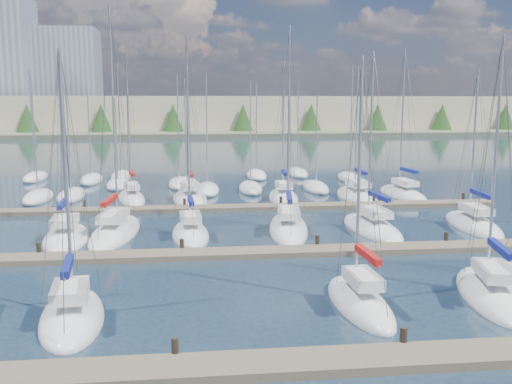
{
  "coord_description": "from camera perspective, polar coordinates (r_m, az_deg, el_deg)",
  "views": [
    {
      "loc": [
        -3.31,
        -15.45,
        8.75
      ],
      "look_at": [
        0.0,
        14.0,
        4.0
      ],
      "focal_mm": 40.0,
      "sensor_mm": 36.0,
      "label": 1
    }
  ],
  "objects": [
    {
      "name": "ground",
      "position": [
        76.03,
        -3.88,
        2.47
      ],
      "size": [
        400.0,
        400.0,
        0.0
      ],
      "primitive_type": "plane",
      "color": "#223545",
      "rests_on": "ground"
    },
    {
      "name": "dock_near",
      "position": [
        19.74,
        4.06,
        -16.73
      ],
      "size": [
        44.0,
        1.93,
        1.1
      ],
      "color": "#6B5E4C",
      "rests_on": "ground"
    },
    {
      "name": "dock_mid",
      "position": [
        32.78,
        -0.4,
        -6.1
      ],
      "size": [
        44.0,
        1.93,
        1.1
      ],
      "color": "#6B5E4C",
      "rests_on": "ground"
    },
    {
      "name": "dock_far",
      "position": [
        46.39,
        -2.21,
        -1.58
      ],
      "size": [
        44.0,
        1.93,
        1.1
      ],
      "color": "#6B5E4C",
      "rests_on": "ground"
    },
    {
      "name": "sailboat_k",
      "position": [
        39.03,
        3.25,
        -3.59
      ],
      "size": [
        3.87,
        9.87,
        14.42
      ],
      "rotation": [
        0.0,
        0.0,
        -0.13
      ],
      "color": "white",
      "rests_on": "ground"
    },
    {
      "name": "sailboat_p",
      "position": [
        51.35,
        2.75,
        -0.51
      ],
      "size": [
        2.98,
        7.72,
        12.98
      ],
      "rotation": [
        0.0,
        0.0,
        -0.06
      ],
      "color": "white",
      "rests_on": "ground"
    },
    {
      "name": "sailboat_c",
      "position": [
        24.58,
        -17.91,
        -11.75
      ],
      "size": [
        3.3,
        6.95,
        11.48
      ],
      "rotation": [
        0.0,
        0.0,
        0.12
      ],
      "color": "white",
      "rests_on": "ground"
    },
    {
      "name": "sailboat_r",
      "position": [
        54.74,
        14.46,
        -0.19
      ],
      "size": [
        3.16,
        8.85,
        14.17
      ],
      "rotation": [
        0.0,
        0.0,
        0.07
      ],
      "color": "white",
      "rests_on": "ground"
    },
    {
      "name": "sailboat_l",
      "position": [
        39.81,
        11.51,
        -3.52
      ],
      "size": [
        3.3,
        8.6,
        12.79
      ],
      "rotation": [
        0.0,
        0.0,
        0.07
      ],
      "color": "white",
      "rests_on": "ground"
    },
    {
      "name": "sailboat_h",
      "position": [
        38.12,
        -18.44,
        -4.37
      ],
      "size": [
        3.36,
        7.46,
        12.36
      ],
      "rotation": [
        0.0,
        0.0,
        0.08
      ],
      "color": "white",
      "rests_on": "ground"
    },
    {
      "name": "sailboat_d",
      "position": [
        25.33,
        10.32,
        -10.79
      ],
      "size": [
        2.32,
        6.78,
        11.35
      ],
      "rotation": [
        0.0,
        0.0,
        0.03
      ],
      "color": "white",
      "rests_on": "ground"
    },
    {
      "name": "sailboat_q",
      "position": [
        52.98,
        10.04,
        -0.36
      ],
      "size": [
        3.33,
        8.85,
        12.63
      ],
      "rotation": [
        0.0,
        0.0,
        -0.03
      ],
      "color": "white",
      "rests_on": "ground"
    },
    {
      "name": "sailboat_n",
      "position": [
        51.81,
        -12.32,
        -0.61
      ],
      "size": [
        3.53,
        7.61,
        13.38
      ],
      "rotation": [
        0.0,
        0.0,
        0.19
      ],
      "color": "white",
      "rests_on": "ground"
    },
    {
      "name": "sailboat_j",
      "position": [
        37.48,
        -6.57,
        -4.17
      ],
      "size": [
        2.79,
        6.91,
        11.69
      ],
      "rotation": [
        0.0,
        0.0,
        0.06
      ],
      "color": "white",
      "rests_on": "ground"
    },
    {
      "name": "sailboat_i",
      "position": [
        38.94,
        -13.88,
        -3.86
      ],
      "size": [
        3.54,
        9.88,
        15.57
      ],
      "rotation": [
        0.0,
        0.0,
        -0.08
      ],
      "color": "white",
      "rests_on": "ground"
    },
    {
      "name": "sailboat_m",
      "position": [
        42.79,
        20.88,
        -3.06
      ],
      "size": [
        3.27,
        8.44,
        11.6
      ],
      "rotation": [
        0.0,
        0.0,
        -0.09
      ],
      "color": "white",
      "rests_on": "ground"
    },
    {
      "name": "sailboat_e",
      "position": [
        28.05,
        22.41,
        -9.39
      ],
      "size": [
        4.14,
        8.01,
        12.34
      ],
      "rotation": [
        0.0,
        0.0,
        -0.23
      ],
      "color": "white",
      "rests_on": "ground"
    },
    {
      "name": "sailboat_o",
      "position": [
        50.89,
        -6.61,
        -0.64
      ],
      "size": [
        3.55,
        8.3,
        15.08
      ],
      "rotation": [
        0.0,
        0.0,
        0.08
      ],
      "color": "white",
      "rests_on": "ground"
    },
    {
      "name": "distant_boats",
      "position": [
        59.82,
        -7.34,
        0.9
      ],
      "size": [
        36.93,
        20.75,
        13.3
      ],
      "color": "#9EA0A5",
      "rests_on": "ground"
    },
    {
      "name": "shoreline",
      "position": [
        165.53,
        -9.98,
        8.51
      ],
      "size": [
        400.0,
        60.0,
        38.0
      ],
      "color": "#666B51",
      "rests_on": "ground"
    }
  ]
}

